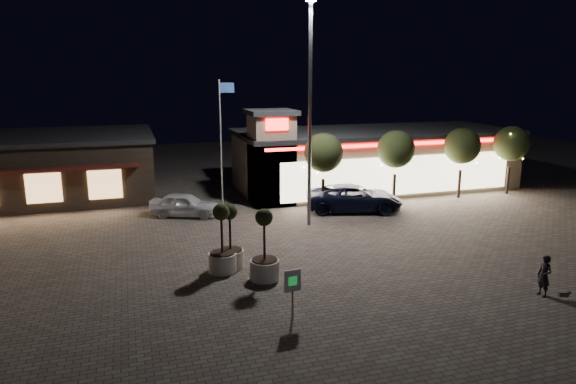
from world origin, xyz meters
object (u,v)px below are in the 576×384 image
object	(u,v)px
white_sedan	(185,205)
planter_mid	(265,258)
valet_sign	(292,285)
pickup_truck	(354,198)
pedestrian	(544,276)
planter_left	(222,251)

from	to	relation	value
white_sedan	planter_mid	size ratio (longest dim) A/B	1.36
white_sedan	valet_sign	world-z (taller)	valet_sign
planter_mid	valet_sign	size ratio (longest dim) A/B	1.66
planter_mid	pickup_truck	bearing A→B (deg)	47.50
white_sedan	pedestrian	xyz separation A→B (m)	(11.87, -15.53, 0.11)
valet_sign	planter_mid	bearing A→B (deg)	90.02
pedestrian	planter_left	distance (m)	12.87
pickup_truck	planter_mid	world-z (taller)	planter_mid
pickup_truck	valet_sign	bearing A→B (deg)	164.65
planter_left	planter_mid	distance (m)	2.04
pedestrian	planter_left	xyz separation A→B (m)	(-11.30, 6.16, 0.12)
white_sedan	pedestrian	distance (m)	19.55
pickup_truck	valet_sign	distance (m)	14.98
pedestrian	planter_mid	size ratio (longest dim) A/B	0.54
planter_mid	valet_sign	distance (m)	3.77
pickup_truck	planter_left	size ratio (longest dim) A/B	1.96
pickup_truck	planter_mid	bearing A→B (deg)	154.88
planter_mid	valet_sign	xyz separation A→B (m)	(0.00, -3.76, 0.34)
pedestrian	valet_sign	xyz separation A→B (m)	(-9.78, 1.04, 0.47)
pedestrian	pickup_truck	bearing A→B (deg)	-175.21
planter_mid	valet_sign	world-z (taller)	planter_mid
white_sedan	planter_mid	bearing A→B (deg)	-145.78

